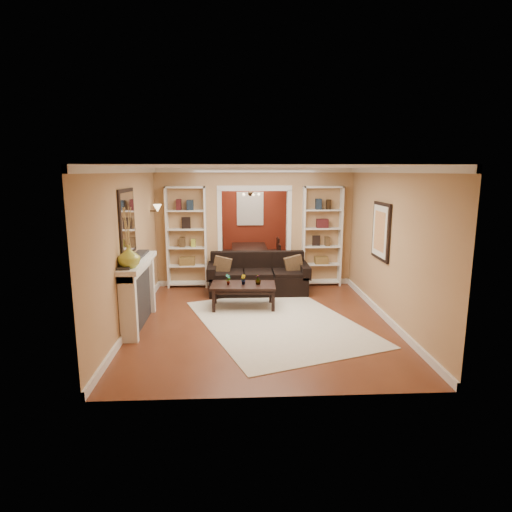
{
  "coord_description": "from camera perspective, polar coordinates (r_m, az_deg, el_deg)",
  "views": [
    {
      "loc": [
        -0.45,
        -8.63,
        2.63
      ],
      "look_at": [
        -0.06,
        -0.8,
        1.07
      ],
      "focal_mm": 30.0,
      "sensor_mm": 36.0,
      "label": 1
    }
  ],
  "objects": [
    {
      "name": "mirror",
      "position": [
        7.39,
        -16.8,
        4.33
      ],
      "size": [
        0.03,
        0.95,
        1.1
      ],
      "primitive_type": "cube",
      "color": "silver",
      "rests_on": "wall_left"
    },
    {
      "name": "bookshelf_right",
      "position": [
        9.97,
        8.77,
        2.59
      ],
      "size": [
        0.9,
        0.3,
        2.3
      ],
      "primitive_type": "cube",
      "color": "white",
      "rests_on": "floor"
    },
    {
      "name": "dining_chair_se",
      "position": [
        11.95,
        1.86,
        0.57
      ],
      "size": [
        0.47,
        0.47,
        0.83
      ],
      "primitive_type": "cube",
      "rotation": [
        0.0,
        0.0,
        -1.42
      ],
      "color": "black",
      "rests_on": "floor"
    },
    {
      "name": "sofa",
      "position": [
        9.35,
        0.28,
        -2.35
      ],
      "size": [
        2.2,
        0.95,
        0.86
      ],
      "primitive_type": "cube",
      "color": "black",
      "rests_on": "floor"
    },
    {
      "name": "floor",
      "position": [
        9.03,
        0.15,
        -5.68
      ],
      "size": [
        8.0,
        8.0,
        0.0
      ],
      "primitive_type": "plane",
      "color": "brown",
      "rests_on": "ground"
    },
    {
      "name": "plant_right",
      "position": [
        8.3,
        0.27,
        -3.13
      ],
      "size": [
        0.15,
        0.15,
        0.19
      ],
      "primitive_type": "imported",
      "rotation": [
        0.0,
        0.0,
        3.93
      ],
      "color": "#336626",
      "rests_on": "coffee_table"
    },
    {
      "name": "pillow_left",
      "position": [
        9.28,
        -4.52,
        -1.37
      ],
      "size": [
        0.38,
        0.15,
        0.37
      ],
      "primitive_type": "cube",
      "rotation": [
        0.0,
        0.0,
        -0.11
      ],
      "color": "brown",
      "rests_on": "sofa"
    },
    {
      "name": "vase",
      "position": [
        6.86,
        -16.6,
        -0.07
      ],
      "size": [
        0.42,
        0.42,
        0.36
      ],
      "primitive_type": "imported",
      "rotation": [
        0.0,
        0.0,
        0.28
      ],
      "color": "#A2AE38",
      "rests_on": "fireplace"
    },
    {
      "name": "dining_window",
      "position": [
        12.61,
        -0.79,
        6.34
      ],
      "size": [
        0.78,
        0.03,
        0.98
      ],
      "primitive_type": "cube",
      "color": "#8CA5CC",
      "rests_on": "wall_back"
    },
    {
      "name": "coffee_table",
      "position": [
        8.38,
        -1.72,
        -5.36
      ],
      "size": [
        1.28,
        0.74,
        0.47
      ],
      "primitive_type": "cube",
      "rotation": [
        0.0,
        0.0,
        -0.05
      ],
      "color": "black",
      "rests_on": "floor"
    },
    {
      "name": "red_back_panel",
      "position": [
        12.67,
        -0.8,
        5.31
      ],
      "size": [
        4.44,
        0.04,
        2.64
      ],
      "primitive_type": "cube",
      "color": "maroon",
      "rests_on": "floor"
    },
    {
      "name": "partition_wall",
      "position": [
        9.92,
        -0.21,
        3.84
      ],
      "size": [
        4.5,
        0.15,
        2.7
      ],
      "primitive_type": "cube",
      "color": "tan",
      "rests_on": "floor"
    },
    {
      "name": "dining_chair_sw",
      "position": [
        11.91,
        -3.43,
        0.55
      ],
      "size": [
        0.52,
        0.52,
        0.85
      ],
      "primitive_type": "cube",
      "rotation": [
        0.0,
        0.0,
        1.27
      ],
      "color": "black",
      "rests_on": "floor"
    },
    {
      "name": "plant_left",
      "position": [
        8.28,
        -3.74,
        -3.12
      ],
      "size": [
        0.13,
        0.13,
        0.21
      ],
      "primitive_type": "imported",
      "rotation": [
        0.0,
        0.0,
        0.87
      ],
      "color": "#336626",
      "rests_on": "coffee_table"
    },
    {
      "name": "bookshelf_left",
      "position": [
        9.83,
        -9.24,
        2.45
      ],
      "size": [
        0.9,
        0.3,
        2.3
      ],
      "primitive_type": "cube",
      "color": "white",
      "rests_on": "floor"
    },
    {
      "name": "dining_chair_ne",
      "position": [
        11.37,
        2.1,
        -0.19
      ],
      "size": [
        0.44,
        0.44,
        0.75
      ],
      "primitive_type": "cube",
      "rotation": [
        0.0,
        0.0,
        -1.36
      ],
      "color": "black",
      "rests_on": "floor"
    },
    {
      "name": "wall_sconce",
      "position": [
        9.37,
        -13.36,
        6.05
      ],
      "size": [
        0.18,
        0.18,
        0.22
      ],
      "primitive_type": "cube",
      "color": "#FFE0A5",
      "rests_on": "wall_left"
    },
    {
      "name": "wall_back",
      "position": [
        12.7,
        -0.8,
        5.46
      ],
      "size": [
        8.0,
        0.0,
        8.0
      ],
      "primitive_type": "plane",
      "rotation": [
        1.57,
        0.0,
        0.0
      ],
      "color": "tan",
      "rests_on": "ground"
    },
    {
      "name": "ceiling",
      "position": [
        8.64,
        0.15,
        11.72
      ],
      "size": [
        8.0,
        8.0,
        0.0
      ],
      "primitive_type": "plane",
      "rotation": [
        3.14,
        0.0,
        0.0
      ],
      "color": "white",
      "rests_on": "ground"
    },
    {
      "name": "wall_left",
      "position": [
        8.9,
        -14.48,
        2.63
      ],
      "size": [
        0.0,
        8.0,
        8.0
      ],
      "primitive_type": "plane",
      "rotation": [
        1.57,
        0.0,
        1.57
      ],
      "color": "tan",
      "rests_on": "ground"
    },
    {
      "name": "wall_right",
      "position": [
        9.13,
        14.41,
        2.84
      ],
      "size": [
        0.0,
        8.0,
        8.0
      ],
      "primitive_type": "plane",
      "rotation": [
        1.57,
        0.0,
        -1.57
      ],
      "color": "tan",
      "rests_on": "ground"
    },
    {
      "name": "plant_center",
      "position": [
        8.29,
        -1.73,
        -3.16
      ],
      "size": [
        0.12,
        0.13,
        0.19
      ],
      "primitive_type": "imported",
      "rotation": [
        0.0,
        0.0,
        2.05
      ],
      "color": "#336626",
      "rests_on": "coffee_table"
    },
    {
      "name": "wall_front",
      "position": [
        4.82,
        2.65,
        -4.14
      ],
      "size": [
        8.0,
        0.0,
        8.0
      ],
      "primitive_type": "plane",
      "rotation": [
        -1.57,
        0.0,
        0.0
      ],
      "color": "tan",
      "rests_on": "ground"
    },
    {
      "name": "dining_chair_nw",
      "position": [
        11.32,
        -3.45,
        -0.04
      ],
      "size": [
        0.42,
        0.42,
        0.83
      ],
      "primitive_type": "cube",
      "rotation": [
        0.0,
        0.0,
        1.55
      ],
      "color": "black",
      "rests_on": "floor"
    },
    {
      "name": "framed_art",
      "position": [
        8.15,
        16.27,
        3.19
      ],
      "size": [
        0.04,
        0.85,
        1.05
      ],
      "primitive_type": "cube",
      "color": "black",
      "rests_on": "wall_right"
    },
    {
      "name": "chandelier",
      "position": [
        11.35,
        -0.57,
        8.17
      ],
      "size": [
        0.5,
        0.5,
        0.3
      ],
      "primitive_type": "cube",
      "color": "#302316",
      "rests_on": "ceiling"
    },
    {
      "name": "pillow_right",
      "position": [
        9.37,
        5.06,
        -1.23
      ],
      "size": [
        0.4,
        0.16,
        0.39
      ],
      "primitive_type": "cube",
      "rotation": [
        0.0,
        0.0,
        0.14
      ],
      "color": "brown",
      "rests_on": "sofa"
    },
    {
      "name": "dining_table",
      "position": [
        11.65,
        -0.72,
        -0.29
      ],
      "size": [
        1.7,
        0.95,
        0.6
      ],
      "primitive_type": "imported",
      "rotation": [
        0.0,
        0.0,
        1.57
      ],
      "color": "black",
      "rests_on": "floor"
    },
    {
      "name": "fireplace",
      "position": [
        7.59,
        -15.25,
        -4.81
      ],
      "size": [
        0.32,
        1.7,
        1.16
      ],
      "primitive_type": "cube",
      "color": "white",
      "rests_on": "floor"
    },
    {
      "name": "area_rug",
      "position": [
        7.65,
        2.98,
        -8.82
      ],
      "size": [
        3.48,
        4.08,
        0.01
      ],
      "primitive_type": "cube",
      "rotation": [
        0.0,
        0.0,
        0.34
      ],
      "color": "beige",
      "rests_on": "floor"
    }
  ]
}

